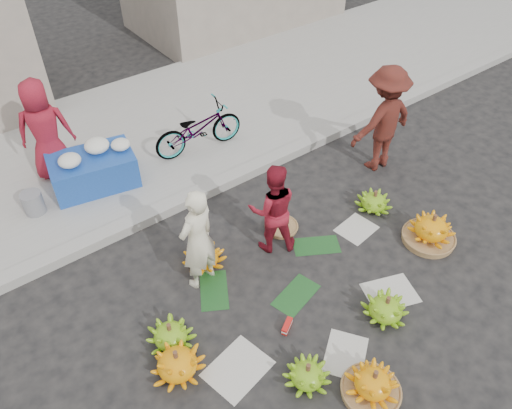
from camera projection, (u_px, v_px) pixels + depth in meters
ground at (292, 282)px, 6.57m from camera, size 80.00×80.00×0.00m
curb at (202, 192)px, 7.84m from camera, size 40.00×0.25×0.15m
sidewalk at (141, 133)px, 9.10m from camera, size 40.00×4.00×0.12m
newspaper_scatter at (334, 323)px, 6.09m from camera, size 3.20×1.80×0.00m
banana_leaves at (277, 276)px, 6.64m from camera, size 2.00×1.00×0.00m
banana_bunch_0 at (177, 363)px, 5.49m from camera, size 0.81×0.81×0.39m
banana_bunch_1 at (307, 374)px, 5.42m from camera, size 0.58×0.58×0.33m
banana_bunch_2 at (373, 385)px, 5.28m from camera, size 0.73×0.73×0.44m
banana_bunch_3 at (386, 308)px, 6.06m from camera, size 0.73×0.73×0.36m
banana_bunch_4 at (431, 230)px, 7.00m from camera, size 0.86×0.86×0.49m
banana_bunch_5 at (374, 201)px, 7.56m from camera, size 0.60×0.60×0.34m
banana_bunch_6 at (170, 335)px, 5.79m from camera, size 0.57×0.57×0.34m
banana_bunch_7 at (204, 256)px, 6.70m from camera, size 0.56×0.56×0.35m
basket_spare at (281, 227)px, 7.31m from camera, size 0.51×0.51×0.05m
incense_stack at (287, 326)px, 5.99m from camera, size 0.22×0.17×0.09m
vendor_cream at (198, 240)px, 6.10m from camera, size 0.62×0.49×1.50m
vendor_red at (273, 209)px, 6.62m from camera, size 0.84×0.78×1.37m
man_striped at (383, 119)px, 7.90m from camera, size 1.20×0.74×1.79m
flower_table at (94, 168)px, 7.72m from camera, size 1.38×1.01×0.73m
grey_bucket at (33, 203)px, 7.31m from camera, size 0.30×0.30×0.34m
flower_vendor at (45, 130)px, 7.57m from camera, size 0.94×0.78×1.65m
bicycle at (198, 128)px, 8.36m from camera, size 0.70×1.62×0.83m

